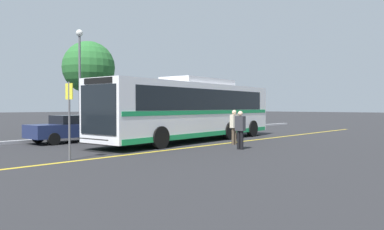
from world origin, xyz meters
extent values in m
plane|color=#262628|center=(0.00, 0.00, 0.00)|extent=(220.00, 220.00, 0.00)
cube|color=gold|center=(-0.89, -2.50, 0.00)|extent=(32.58, 0.20, 0.01)
cube|color=#99999E|center=(-0.89, 5.22, 0.07)|extent=(40.58, 0.36, 0.15)
cube|color=white|center=(-0.89, -0.30, 1.70)|extent=(12.76, 3.69, 2.75)
cube|color=black|center=(-0.89, -0.30, 2.23)|extent=(11.01, 3.56, 1.08)
cube|color=#198C4C|center=(-0.89, -0.30, 1.57)|extent=(12.51, 3.70, 0.20)
cube|color=#198C4C|center=(-0.89, -0.30, 0.44)|extent=(12.51, 3.69, 0.24)
cube|color=black|center=(-7.17, -0.89, 1.74)|extent=(0.25, 2.22, 2.04)
cube|color=black|center=(-7.17, -0.89, 2.92)|extent=(0.20, 1.76, 0.24)
cube|color=silver|center=(-0.27, -0.24, 3.24)|extent=(4.57, 2.42, 0.33)
cube|color=black|center=(-7.45, -0.91, 0.55)|extent=(0.22, 1.89, 0.04)
cube|color=black|center=(-7.45, -0.91, 0.35)|extent=(0.22, 1.89, 0.04)
cylinder|color=black|center=(-4.66, -1.87, 0.50)|extent=(1.02, 0.37, 1.00)
cylinder|color=black|center=(-4.89, 0.54, 0.50)|extent=(1.02, 0.37, 1.00)
cylinder|color=black|center=(1.10, -1.33, 0.50)|extent=(1.02, 0.37, 1.00)
cylinder|color=black|center=(0.87, 1.08, 0.50)|extent=(1.02, 0.37, 1.00)
cylinder|color=black|center=(3.73, -1.09, 0.50)|extent=(1.02, 0.37, 1.00)
cylinder|color=black|center=(3.50, 1.33, 0.50)|extent=(1.02, 0.37, 1.00)
cube|color=navy|center=(-5.82, 3.81, 0.63)|extent=(4.23, 1.75, 0.67)
cube|color=black|center=(-5.72, 3.81, 1.19)|extent=(1.78, 1.53, 0.44)
cylinder|color=black|center=(-7.13, 2.98, 0.30)|extent=(0.60, 0.20, 0.60)
cylinder|color=black|center=(-7.14, 4.63, 0.30)|extent=(0.60, 0.20, 0.60)
cylinder|color=black|center=(-4.51, 2.99, 0.30)|extent=(0.60, 0.20, 0.60)
cylinder|color=black|center=(-4.52, 4.64, 0.30)|extent=(0.60, 0.20, 0.60)
cube|color=#335B33|center=(0.17, 3.65, 0.65)|extent=(4.10, 1.93, 0.70)
cube|color=black|center=(0.07, 3.65, 1.23)|extent=(1.72, 1.70, 0.47)
cylinder|color=black|center=(1.44, 4.57, 0.30)|extent=(0.60, 0.20, 0.60)
cylinder|color=black|center=(1.44, 2.73, 0.30)|extent=(0.60, 0.20, 0.60)
cylinder|color=black|center=(-1.10, 4.57, 0.30)|extent=(0.60, 0.20, 0.60)
cylinder|color=black|center=(-1.10, 2.73, 0.30)|extent=(0.60, 0.20, 0.60)
cylinder|color=brown|center=(-0.84, -3.15, 0.41)|extent=(0.14, 0.14, 0.82)
cylinder|color=brown|center=(-1.01, -3.15, 0.41)|extent=(0.14, 0.14, 0.82)
cube|color=beige|center=(-0.92, -3.15, 1.15)|extent=(0.42, 0.22, 0.65)
sphere|color=beige|center=(-0.92, -3.15, 1.58)|extent=(0.22, 0.22, 0.22)
cylinder|color=black|center=(-2.45, -4.52, 0.41)|extent=(0.14, 0.14, 0.81)
cylinder|color=black|center=(-2.44, -4.69, 0.41)|extent=(0.14, 0.14, 0.81)
cube|color=#333338|center=(-2.45, -4.60, 1.13)|extent=(0.22, 0.42, 0.64)
sphere|color=beige|center=(-2.45, -4.60, 1.56)|extent=(0.22, 0.22, 0.22)
cylinder|color=#59595E|center=(-9.13, -2.14, 1.36)|extent=(0.07, 0.07, 2.72)
cube|color=yellow|center=(-9.13, -2.14, 2.39)|extent=(0.07, 0.40, 0.56)
cylinder|color=#59595E|center=(-3.81, 6.24, 3.04)|extent=(0.14, 0.14, 6.09)
sphere|color=silver|center=(-3.81, 6.24, 6.29)|extent=(0.41, 0.41, 0.41)
cylinder|color=#513823|center=(-1.54, 8.91, 1.62)|extent=(0.28, 0.28, 3.25)
sphere|color=#28662D|center=(-1.54, 8.91, 4.60)|extent=(3.60, 3.60, 3.60)
camera|label=1|loc=(-15.72, -14.10, 1.86)|focal=35.00mm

